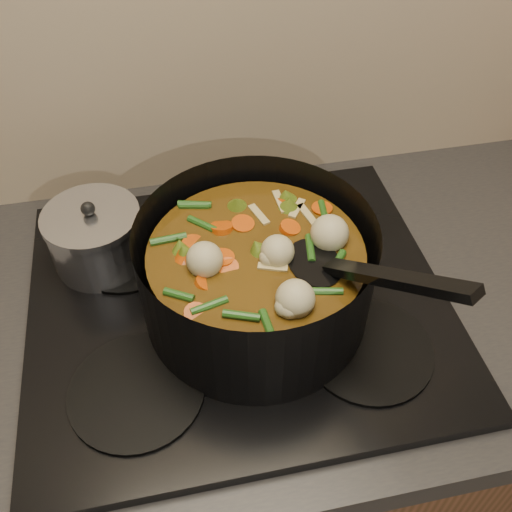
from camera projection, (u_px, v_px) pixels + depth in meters
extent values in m
cube|color=brown|center=(244.00, 447.00, 1.22)|extent=(2.60, 0.60, 0.86)
cube|color=black|center=(239.00, 316.00, 0.89)|extent=(2.64, 0.64, 0.05)
cube|color=black|center=(239.00, 302.00, 0.87)|extent=(0.62, 0.54, 0.02)
cylinder|color=black|center=(137.00, 390.00, 0.75)|extent=(0.18, 0.18, 0.01)
cylinder|color=black|center=(368.00, 349.00, 0.79)|extent=(0.18, 0.18, 0.01)
cylinder|color=black|center=(127.00, 252.00, 0.92)|extent=(0.18, 0.18, 0.01)
cylinder|color=black|center=(317.00, 224.00, 0.97)|extent=(0.18, 0.18, 0.01)
cylinder|color=black|center=(256.00, 272.00, 0.79)|extent=(0.41, 0.41, 0.16)
cylinder|color=black|center=(256.00, 306.00, 0.84)|extent=(0.32, 0.32, 0.01)
cylinder|color=#4C2E0D|center=(256.00, 279.00, 0.80)|extent=(0.29, 0.29, 0.11)
cylinder|color=#C24709|center=(287.00, 248.00, 0.77)|extent=(0.03, 0.03, 0.03)
cylinder|color=#C24709|center=(281.00, 218.00, 0.81)|extent=(0.04, 0.04, 0.03)
cylinder|color=#C24709|center=(225.00, 203.00, 0.83)|extent=(0.05, 0.04, 0.03)
cylinder|color=#C24709|center=(213.00, 245.00, 0.77)|extent=(0.04, 0.04, 0.03)
cylinder|color=#C24709|center=(196.00, 285.00, 0.72)|extent=(0.04, 0.04, 0.03)
cylinder|color=#C24709|center=(255.00, 277.00, 0.73)|extent=(0.05, 0.05, 0.03)
cylinder|color=#C24709|center=(301.00, 282.00, 0.72)|extent=(0.04, 0.04, 0.03)
cylinder|color=#C24709|center=(336.00, 243.00, 0.77)|extent=(0.04, 0.03, 0.03)
cylinder|color=#C24709|center=(277.00, 226.00, 0.80)|extent=(0.04, 0.05, 0.03)
cylinder|color=#C24709|center=(231.00, 210.00, 0.82)|extent=(0.04, 0.04, 0.03)
cylinder|color=#C24709|center=(225.00, 247.00, 0.77)|extent=(0.03, 0.03, 0.03)
cylinder|color=#C24709|center=(207.00, 278.00, 0.73)|extent=(0.04, 0.04, 0.03)
sphere|color=#BEB686|center=(306.00, 238.00, 0.76)|extent=(0.04, 0.04, 0.04)
sphere|color=#BEB686|center=(229.00, 216.00, 0.79)|extent=(0.04, 0.04, 0.04)
sphere|color=#BEB686|center=(224.00, 276.00, 0.71)|extent=(0.04, 0.04, 0.04)
sphere|color=#BEB686|center=(307.00, 255.00, 0.74)|extent=(0.04, 0.04, 0.04)
cone|color=olive|center=(237.00, 301.00, 0.69)|extent=(0.04, 0.04, 0.04)
cone|color=olive|center=(322.00, 269.00, 0.73)|extent=(0.04, 0.04, 0.04)
cone|color=olive|center=(291.00, 209.00, 0.81)|extent=(0.04, 0.04, 0.04)
cone|color=olive|center=(206.00, 217.00, 0.80)|extent=(0.04, 0.04, 0.04)
cone|color=olive|center=(200.00, 282.00, 0.71)|extent=(0.04, 0.04, 0.04)
cone|color=olive|center=(295.00, 294.00, 0.70)|extent=(0.04, 0.04, 0.04)
cylinder|color=#235719|center=(274.00, 227.00, 0.78)|extent=(0.01, 0.04, 0.01)
cylinder|color=#235719|center=(231.00, 198.00, 0.83)|extent=(0.04, 0.03, 0.01)
cylinder|color=#235719|center=(195.00, 232.00, 0.78)|extent=(0.04, 0.02, 0.01)
cylinder|color=#235719|center=(208.00, 267.00, 0.73)|extent=(0.03, 0.04, 0.01)
cylinder|color=#235719|center=(247.00, 277.00, 0.72)|extent=(0.03, 0.04, 0.01)
cylinder|color=#235719|center=(308.00, 303.00, 0.69)|extent=(0.04, 0.02, 0.01)
cylinder|color=#235719|center=(324.00, 255.00, 0.75)|extent=(0.04, 0.04, 0.01)
cylinder|color=#235719|center=(293.00, 225.00, 0.79)|extent=(0.01, 0.04, 0.01)
cylinder|color=#235719|center=(255.00, 224.00, 0.79)|extent=(0.04, 0.03, 0.01)
cylinder|color=#235719|center=(195.00, 214.00, 0.80)|extent=(0.04, 0.02, 0.01)
cylinder|color=#235719|center=(188.00, 258.00, 0.74)|extent=(0.03, 0.04, 0.01)
cylinder|color=#235719|center=(227.00, 283.00, 0.71)|extent=(0.03, 0.04, 0.01)
cylinder|color=#235719|center=(268.00, 276.00, 0.72)|extent=(0.04, 0.02, 0.01)
cube|color=tan|center=(197.00, 264.00, 0.74)|extent=(0.05, 0.01, 0.00)
cube|color=tan|center=(279.00, 293.00, 0.70)|extent=(0.02, 0.05, 0.00)
cube|color=tan|center=(309.00, 233.00, 0.78)|extent=(0.05, 0.03, 0.00)
cube|color=tan|center=(230.00, 214.00, 0.80)|extent=(0.04, 0.04, 0.00)
cube|color=tan|center=(202.00, 273.00, 0.73)|extent=(0.03, 0.05, 0.00)
ellipsoid|color=black|center=(314.00, 264.00, 0.74)|extent=(0.08, 0.10, 0.01)
cube|color=black|center=(394.00, 279.00, 0.65)|extent=(0.12, 0.18, 0.12)
cylinder|color=silver|center=(97.00, 241.00, 0.88)|extent=(0.14, 0.14, 0.09)
cylinder|color=silver|center=(90.00, 217.00, 0.85)|extent=(0.15, 0.15, 0.01)
sphere|color=black|center=(88.00, 209.00, 0.83)|extent=(0.02, 0.02, 0.02)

